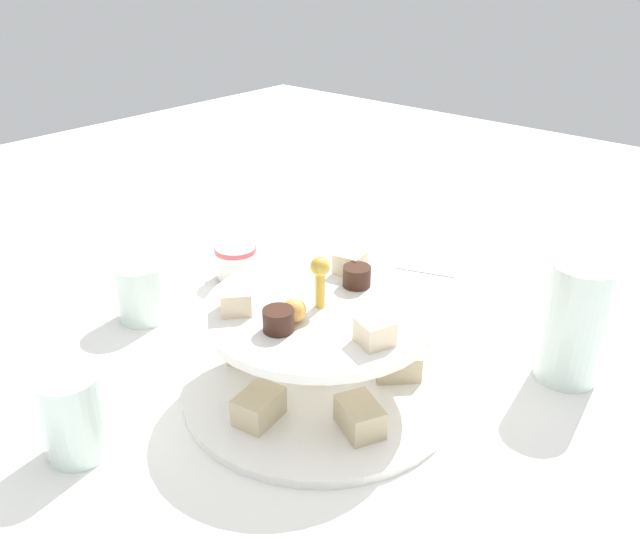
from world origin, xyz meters
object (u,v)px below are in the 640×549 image
water_glass_short_left (142,291)px  water_glass_mid_back (74,415)px  butter_knife_right (399,266)px  teacup_with_saucer (236,264)px  tiered_serving_stand (320,355)px  water_glass_tall_right (575,323)px

water_glass_short_left → water_glass_mid_back: size_ratio=0.87×
butter_knife_right → water_glass_mid_back: (0.00, 0.53, 0.04)m
teacup_with_saucer → butter_knife_right: 0.24m
butter_knife_right → water_glass_mid_back: bearing=70.2°
butter_knife_right → water_glass_mid_back: size_ratio=1.96×
tiered_serving_stand → teacup_with_saucer: tiered_serving_stand is taller
water_glass_tall_right → water_glass_mid_back: water_glass_tall_right is taller
water_glass_tall_right → tiered_serving_stand: bearing=46.3°
water_glass_short_left → butter_knife_right: bearing=-116.1°
water_glass_tall_right → teacup_with_saucer: 0.46m
water_glass_tall_right → butter_knife_right: 0.32m
water_glass_short_left → water_glass_mid_back: water_glass_mid_back is taller
water_glass_tall_right → water_glass_mid_back: size_ratio=1.59×
water_glass_tall_right → water_glass_short_left: bearing=26.3°
butter_knife_right → tiered_serving_stand: bearing=89.8°
tiered_serving_stand → water_glass_tall_right: (-0.19, -0.20, 0.02)m
teacup_with_saucer → water_glass_mid_back: size_ratio=1.04×
water_glass_mid_back → teacup_with_saucer: bearing=-66.1°
teacup_with_saucer → butter_knife_right: (-0.15, -0.18, -0.02)m
water_glass_mid_back → tiered_serving_stand: bearing=-116.4°
water_glass_short_left → water_glass_mid_back: 0.25m
water_glass_short_left → butter_knife_right: (-0.16, -0.33, -0.04)m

